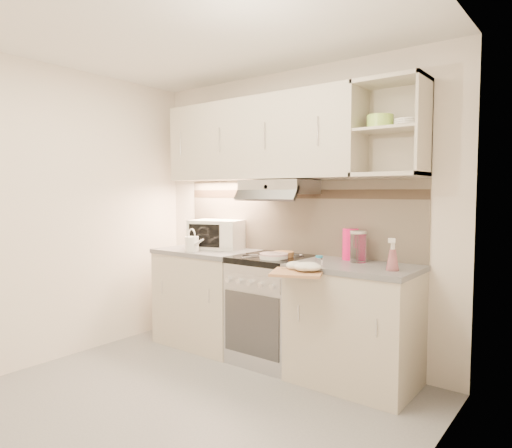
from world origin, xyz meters
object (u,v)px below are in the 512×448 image
(microwave, at_px, (218,234))
(glass_jar, at_px, (358,246))
(pink_pitcher, at_px, (350,244))
(electric_range, at_px, (272,308))
(spray_bottle, at_px, (393,257))
(plate_stack, at_px, (274,256))
(watering_can, at_px, (192,243))
(cutting_board, at_px, (297,273))

(microwave, distance_m, glass_jar, 1.44)
(microwave, distance_m, pink_pitcher, 1.34)
(electric_range, bearing_deg, spray_bottle, -4.55)
(pink_pitcher, relative_size, glass_jar, 1.03)
(electric_range, height_order, pink_pitcher, pink_pitcher)
(plate_stack, xyz_separation_m, pink_pitcher, (0.52, 0.32, 0.10))
(watering_can, relative_size, pink_pitcher, 0.98)
(pink_pitcher, height_order, spray_bottle, pink_pitcher)
(spray_bottle, bearing_deg, pink_pitcher, 123.56)
(microwave, xyz_separation_m, glass_jar, (1.44, 0.00, -0.01))
(glass_jar, xyz_separation_m, spray_bottle, (0.34, -0.20, -0.03))
(glass_jar, bearing_deg, plate_stack, -159.59)
(glass_jar, distance_m, cutting_board, 0.58)
(glass_jar, relative_size, spray_bottle, 1.03)
(plate_stack, relative_size, cutting_board, 0.66)
(microwave, relative_size, cutting_board, 1.59)
(pink_pitcher, bearing_deg, microwave, -158.34)
(microwave, xyz_separation_m, cutting_board, (1.22, -0.52, -0.17))
(microwave, relative_size, spray_bottle, 2.36)
(watering_can, height_order, cutting_board, watering_can)
(watering_can, xyz_separation_m, pink_pitcher, (1.36, 0.40, 0.05))
(plate_stack, relative_size, glass_jar, 0.95)
(plate_stack, bearing_deg, glass_jar, 20.41)
(pink_pitcher, bearing_deg, plate_stack, -130.63)
(cutting_board, bearing_deg, electric_range, 117.87)
(pink_pitcher, bearing_deg, watering_can, -145.79)
(spray_bottle, distance_m, cutting_board, 0.66)
(microwave, height_order, cutting_board, microwave)
(plate_stack, bearing_deg, watering_can, -174.45)
(cutting_board, bearing_deg, watering_can, 147.55)
(spray_bottle, bearing_deg, glass_jar, 125.82)
(electric_range, distance_m, watering_can, 0.93)
(watering_can, distance_m, pink_pitcher, 1.42)
(electric_range, relative_size, spray_bottle, 3.80)
(plate_stack, bearing_deg, cutting_board, -35.35)
(microwave, height_order, glass_jar, microwave)
(plate_stack, xyz_separation_m, spray_bottle, (0.97, 0.03, 0.07))
(electric_range, distance_m, cutting_board, 0.77)
(watering_can, height_order, spray_bottle, spray_bottle)
(watering_can, bearing_deg, cutting_board, 1.25)
(spray_bottle, relative_size, cutting_board, 0.67)
(microwave, xyz_separation_m, watering_can, (-0.03, -0.31, -0.06))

